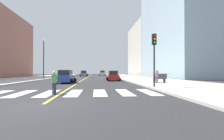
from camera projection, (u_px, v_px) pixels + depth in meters
ground_plane at (43, 104)px, 7.60m from camera, size 220.00×220.00×0.00m
sidewalk_kerb_east at (152, 80)px, 28.69m from camera, size 10.00×120.00×0.15m
sidewalk_kerb_west at (5, 81)px, 26.32m from camera, size 10.00×120.00×0.15m
crosswalk_paint at (61, 93)px, 11.58m from camera, size 13.50×4.00×0.01m
lane_divider_paint at (88, 77)px, 47.41m from camera, size 0.16×80.00×0.01m
parking_garage_concrete at (154, 51)px, 70.34m from camera, size 18.00×24.00×21.19m
car_silver_nearest at (102, 73)px, 64.96m from camera, size 2.82×4.49×1.99m
car_green_second at (65, 74)px, 40.20m from camera, size 2.77×4.37×1.94m
car_black_third at (85, 74)px, 63.01m from camera, size 2.57×4.06×1.79m
car_gray_fourth at (84, 74)px, 53.69m from camera, size 2.77×4.32×1.89m
car_red_fifth at (113, 76)px, 27.55m from camera, size 2.43×3.83×1.69m
car_blue_sixth at (66, 77)px, 21.75m from camera, size 2.55×3.97×1.74m
traffic_light_near_corner at (154, 50)px, 14.89m from camera, size 0.36×0.41×4.81m
park_bench at (160, 78)px, 20.75m from camera, size 1.83×0.68×1.12m
pedestrian_crossing at (54, 81)px, 10.90m from camera, size 0.39×0.39×1.57m
pedestrian_waiting_east at (157, 76)px, 19.69m from camera, size 0.39×0.39×1.56m
street_lamp at (44, 56)px, 32.15m from camera, size 0.44×0.44×7.72m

